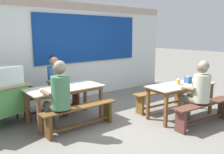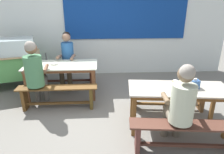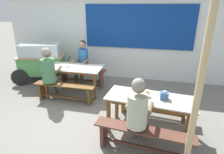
{
  "view_description": "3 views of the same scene",
  "coord_description": "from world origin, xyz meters",
  "px_view_note": "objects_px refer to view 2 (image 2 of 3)",
  "views": [
    {
      "loc": [
        -2.88,
        -3.23,
        1.79
      ],
      "look_at": [
        -0.09,
        0.26,
        0.96
      ],
      "focal_mm": 37.45,
      "sensor_mm": 36.0,
      "label": 1
    },
    {
      "loc": [
        0.14,
        -3.13,
        2.01
      ],
      "look_at": [
        0.31,
        0.22,
        0.71
      ],
      "focal_mm": 31.91,
      "sensor_mm": 36.0,
      "label": 2
    },
    {
      "loc": [
        1.36,
        -3.41,
        2.27
      ],
      "look_at": [
        0.49,
        0.23,
        0.82
      ],
      "focal_mm": 30.14,
      "sensor_mm": 36.0,
      "label": 3
    }
  ],
  "objects_px": {
    "dining_table_far": "(62,68)",
    "person_near_front": "(181,103)",
    "dining_table_near": "(178,93)",
    "bench_near_back": "(168,95)",
    "bench_near_front": "(187,133)",
    "condiment_jar": "(175,84)",
    "soup_bowl": "(54,64)",
    "person_left_back_turned": "(35,71)",
    "bench_far_front": "(58,94)",
    "food_cart": "(10,60)",
    "bench_far_back": "(67,73)",
    "tissue_box": "(194,84)",
    "person_center_facing": "(67,57)"
  },
  "relations": [
    {
      "from": "bench_far_front",
      "to": "person_left_back_turned",
      "type": "xyz_separation_m",
      "value": [
        -0.39,
        0.06,
        0.46
      ]
    },
    {
      "from": "dining_table_near",
      "to": "bench_near_front",
      "type": "bearing_deg",
      "value": -95.54
    },
    {
      "from": "dining_table_near",
      "to": "soup_bowl",
      "type": "distance_m",
      "value": 2.59
    },
    {
      "from": "dining_table_near",
      "to": "person_near_front",
      "type": "xyz_separation_m",
      "value": [
        -0.17,
        -0.51,
        0.1
      ]
    },
    {
      "from": "person_near_front",
      "to": "condiment_jar",
      "type": "xyz_separation_m",
      "value": [
        0.11,
        0.54,
        0.04
      ]
    },
    {
      "from": "bench_near_front",
      "to": "person_left_back_turned",
      "type": "xyz_separation_m",
      "value": [
        -2.41,
        1.39,
        0.46
      ]
    },
    {
      "from": "person_left_back_turned",
      "to": "tissue_box",
      "type": "relative_size",
      "value": 8.63
    },
    {
      "from": "dining_table_near",
      "to": "person_near_front",
      "type": "distance_m",
      "value": 0.54
    },
    {
      "from": "bench_near_front",
      "to": "person_near_front",
      "type": "relative_size",
      "value": 1.23
    },
    {
      "from": "soup_bowl",
      "to": "dining_table_far",
      "type": "bearing_deg",
      "value": 5.13
    },
    {
      "from": "bench_near_back",
      "to": "condiment_jar",
      "type": "distance_m",
      "value": 0.74
    },
    {
      "from": "dining_table_near",
      "to": "person_left_back_turned",
      "type": "height_order",
      "value": "person_left_back_turned"
    },
    {
      "from": "dining_table_near",
      "to": "food_cart",
      "type": "bearing_deg",
      "value": 151.1
    },
    {
      "from": "dining_table_near",
      "to": "bench_near_back",
      "type": "xyz_separation_m",
      "value": [
        0.06,
        0.59,
        -0.34
      ]
    },
    {
      "from": "person_near_front",
      "to": "condiment_jar",
      "type": "bearing_deg",
      "value": 78.92
    },
    {
      "from": "bench_near_back",
      "to": "dining_table_far",
      "type": "bearing_deg",
      "value": 160.92
    },
    {
      "from": "food_cart",
      "to": "condiment_jar",
      "type": "distance_m",
      "value": 3.82
    },
    {
      "from": "bench_near_back",
      "to": "person_left_back_turned",
      "type": "relative_size",
      "value": 1.14
    },
    {
      "from": "person_left_back_turned",
      "to": "bench_far_front",
      "type": "bearing_deg",
      "value": -9.07
    },
    {
      "from": "soup_bowl",
      "to": "bench_near_front",
      "type": "bearing_deg",
      "value": -41.18
    },
    {
      "from": "dining_table_far",
      "to": "person_left_back_turned",
      "type": "relative_size",
      "value": 1.14
    },
    {
      "from": "dining_table_far",
      "to": "food_cart",
      "type": "distance_m",
      "value": 1.44
    },
    {
      "from": "bench_near_front",
      "to": "person_left_back_turned",
      "type": "bearing_deg",
      "value": 150.07
    },
    {
      "from": "bench_far_back",
      "to": "bench_near_front",
      "type": "xyz_separation_m",
      "value": [
        2.03,
        -2.51,
        0.01
      ]
    },
    {
      "from": "person_near_front",
      "to": "tissue_box",
      "type": "distance_m",
      "value": 0.64
    },
    {
      "from": "tissue_box",
      "to": "condiment_jar",
      "type": "xyz_separation_m",
      "value": [
        -0.3,
        0.04,
        -0.01
      ]
    },
    {
      "from": "bench_near_front",
      "to": "food_cart",
      "type": "xyz_separation_m",
      "value": [
        -3.35,
        2.47,
        0.37
      ]
    },
    {
      "from": "dining_table_far",
      "to": "bench_near_front",
      "type": "relative_size",
      "value": 0.96
    },
    {
      "from": "dining_table_far",
      "to": "person_near_front",
      "type": "bearing_deg",
      "value": -43.82
    },
    {
      "from": "bench_far_back",
      "to": "person_near_front",
      "type": "xyz_separation_m",
      "value": [
        1.91,
        -2.42,
        0.44
      ]
    },
    {
      "from": "person_near_front",
      "to": "bench_near_front",
      "type": "bearing_deg",
      "value": -36.6
    },
    {
      "from": "dining_table_far",
      "to": "dining_table_near",
      "type": "relative_size",
      "value": 0.94
    },
    {
      "from": "person_near_front",
      "to": "soup_bowl",
      "type": "height_order",
      "value": "person_near_front"
    },
    {
      "from": "bench_near_back",
      "to": "tissue_box",
      "type": "bearing_deg",
      "value": -73.4
    },
    {
      "from": "person_center_facing",
      "to": "person_near_front",
      "type": "bearing_deg",
      "value": -51.54
    },
    {
      "from": "person_left_back_turned",
      "to": "dining_table_near",
      "type": "bearing_deg",
      "value": -17.94
    },
    {
      "from": "bench_near_front",
      "to": "person_left_back_turned",
      "type": "distance_m",
      "value": 2.82
    },
    {
      "from": "food_cart",
      "to": "dining_table_far",
      "type": "bearing_deg",
      "value": -22.61
    },
    {
      "from": "bench_far_back",
      "to": "person_center_facing",
      "type": "height_order",
      "value": "person_center_facing"
    },
    {
      "from": "dining_table_near",
      "to": "bench_near_back",
      "type": "height_order",
      "value": "dining_table_near"
    },
    {
      "from": "bench_near_front",
      "to": "food_cart",
      "type": "bearing_deg",
      "value": 143.6
    },
    {
      "from": "bench_far_back",
      "to": "bench_near_back",
      "type": "relative_size",
      "value": 0.93
    },
    {
      "from": "bench_near_back",
      "to": "soup_bowl",
      "type": "relative_size",
      "value": 9.23
    },
    {
      "from": "condiment_jar",
      "to": "tissue_box",
      "type": "bearing_deg",
      "value": -7.59
    },
    {
      "from": "bench_near_front",
      "to": "bench_near_back",
      "type": "bearing_deg",
      "value": 84.46
    },
    {
      "from": "dining_table_near",
      "to": "bench_near_back",
      "type": "bearing_deg",
      "value": 84.46
    },
    {
      "from": "dining_table_far",
      "to": "soup_bowl",
      "type": "xyz_separation_m",
      "value": [
        -0.15,
        -0.01,
        0.1
      ]
    },
    {
      "from": "person_near_front",
      "to": "condiment_jar",
      "type": "height_order",
      "value": "person_near_front"
    },
    {
      "from": "bench_far_front",
      "to": "food_cart",
      "type": "height_order",
      "value": "food_cart"
    },
    {
      "from": "dining_table_far",
      "to": "dining_table_near",
      "type": "xyz_separation_m",
      "value": [
        2.08,
        -1.33,
        -0.0
      ]
    }
  ]
}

